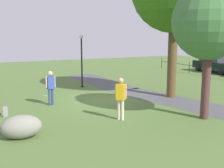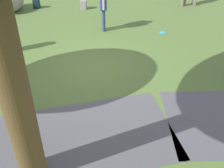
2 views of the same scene
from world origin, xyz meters
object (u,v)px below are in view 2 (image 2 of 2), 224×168
spare_backpack_on_lawn (83,5)px  lawn_boulder (13,1)px  handbag_on_grass (194,2)px  backpack_by_boulder (37,4)px  passerby_on_path (103,5)px  frisbee_on_grass (163,33)px

spare_backpack_on_lawn → lawn_boulder: bearing=5.1°
handbag_on_grass → spare_backpack_on_lawn: 5.28m
lawn_boulder → handbag_on_grass: 8.43m
backpack_by_boulder → passerby_on_path: bearing=144.0°
backpack_by_boulder → handbag_on_grass: bearing=-174.7°
lawn_boulder → handbag_on_grass: bearing=-173.0°
passerby_on_path → backpack_by_boulder: 4.09m
passerby_on_path → handbag_on_grass: bearing=-143.9°
passerby_on_path → handbag_on_grass: 5.24m
backpack_by_boulder → spare_backpack_on_lawn: (-2.18, 0.05, 0.00)m
handbag_on_grass → spare_backpack_on_lawn: (5.23, 0.74, 0.05)m
lawn_boulder → frisbee_on_grass: bearing=161.2°
passerby_on_path → handbag_on_grass: passerby_on_path is taller
lawn_boulder → spare_backpack_on_lawn: 3.16m
handbag_on_grass → backpack_by_boulder: backpack_by_boulder is taller
handbag_on_grass → backpack_by_boulder: size_ratio=0.80×
handbag_on_grass → backpack_by_boulder: (7.41, 0.69, 0.05)m
lawn_boulder → backpack_by_boulder: lawn_boulder is taller
backpack_by_boulder → frisbee_on_grass: (-5.54, 2.54, -0.18)m
handbag_on_grass → frisbee_on_grass: bearing=59.9°
passerby_on_path → backpack_by_boulder: size_ratio=4.37×
backpack_by_boulder → frisbee_on_grass: size_ratio=1.70×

